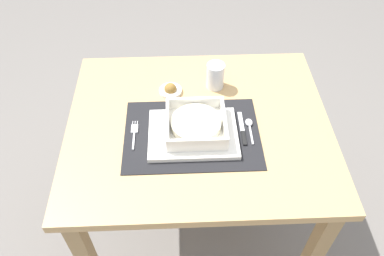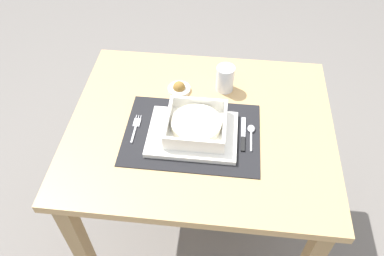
{
  "view_description": "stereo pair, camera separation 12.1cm",
  "coord_description": "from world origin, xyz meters",
  "views": [
    {
      "loc": [
        -0.06,
        -0.86,
        1.63
      ],
      "look_at": [
        -0.02,
        -0.05,
        0.73
      ],
      "focal_mm": 35.8,
      "sensor_mm": 36.0,
      "label": 1
    },
    {
      "loc": [
        0.06,
        -0.86,
        1.63
      ],
      "look_at": [
        -0.02,
        -0.05,
        0.73
      ],
      "focal_mm": 35.8,
      "sensor_mm": 36.0,
      "label": 2
    }
  ],
  "objects": [
    {
      "name": "fork",
      "position": [
        -0.21,
        -0.04,
        0.71
      ],
      "size": [
        0.02,
        0.13,
        0.0
      ],
      "rotation": [
        0.0,
        0.0,
        0.02
      ],
      "color": "silver",
      "rests_on": "placemat"
    },
    {
      "name": "spoon",
      "position": [
        0.16,
        -0.02,
        0.71
      ],
      "size": [
        0.02,
        0.11,
        0.01
      ],
      "rotation": [
        0.0,
        0.0,
        0.05
      ],
      "color": "silver",
      "rests_on": "placemat"
    },
    {
      "name": "placemat",
      "position": [
        -0.02,
        -0.05,
        0.7
      ],
      "size": [
        0.43,
        0.31,
        0.0
      ],
      "primitive_type": "cube",
      "color": "black",
      "rests_on": "dining_table"
    },
    {
      "name": "drinking_glass",
      "position": [
        0.07,
        0.18,
        0.75
      ],
      "size": [
        0.06,
        0.06,
        0.1
      ],
      "color": "white",
      "rests_on": "dining_table"
    },
    {
      "name": "condiment_saucer",
      "position": [
        -0.09,
        0.15,
        0.71
      ],
      "size": [
        0.08,
        0.08,
        0.04
      ],
      "color": "white",
      "rests_on": "dining_table"
    },
    {
      "name": "ground_plane",
      "position": [
        0.0,
        0.0,
        0.0
      ],
      "size": [
        6.0,
        6.0,
        0.0
      ],
      "primitive_type": "plane",
      "color": "slate"
    },
    {
      "name": "dining_table",
      "position": [
        0.0,
        0.0,
        0.6
      ],
      "size": [
        0.87,
        0.73,
        0.7
      ],
      "color": "tan",
      "rests_on": "ground"
    },
    {
      "name": "butter_knife",
      "position": [
        0.14,
        -0.04,
        0.71
      ],
      "size": [
        0.01,
        0.14,
        0.01
      ],
      "rotation": [
        0.0,
        0.0,
        0.01
      ],
      "color": "black",
      "rests_on": "placemat"
    },
    {
      "name": "porridge_bowl",
      "position": [
        -0.01,
        -0.04,
        0.74
      ],
      "size": [
        0.19,
        0.19,
        0.05
      ],
      "color": "white",
      "rests_on": "serving_plate"
    },
    {
      "name": "serving_plate",
      "position": [
        -0.02,
        -0.06,
        0.71
      ],
      "size": [
        0.28,
        0.21,
        0.02
      ],
      "primitive_type": "cube",
      "color": "white",
      "rests_on": "placemat"
    }
  ]
}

